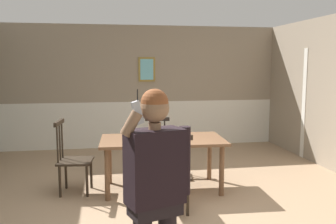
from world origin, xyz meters
The scene contains 7 objects.
ground_plane centered at (0.00, 0.00, 0.00)m, with size 8.00×8.00×0.00m, color #9E7F60.
room_back_partition centered at (0.00, 3.64, 1.26)m, with size 6.06×0.17×2.63m.
dining_table centered at (0.00, 0.74, 0.66)m, with size 1.79×1.01×0.74m.
chair_near_window centered at (0.05, 1.58, 0.45)m, with size 0.46×0.46×0.91m.
chair_by_doorway centered at (-1.26, 0.81, 0.49)m, with size 0.51×0.51×1.03m.
chair_at_table_head centered at (-0.04, -0.11, 0.48)m, with size 0.47×0.47×0.98m.
person_figure centered at (-0.45, -1.77, 0.92)m, with size 0.54×0.35×1.62m.
Camera 1 is at (-0.80, -4.34, 1.79)m, focal length 39.26 mm.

